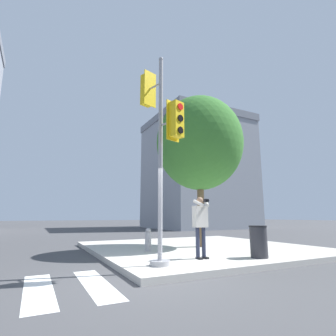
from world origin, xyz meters
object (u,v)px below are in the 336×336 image
Objects in this scene: fire_hydrant at (148,240)px; trash_bin at (259,241)px; street_tree at (199,143)px; traffic_signal_pole at (161,133)px; person_photographer at (201,221)px.

trash_bin is at bearing -50.75° from fire_hydrant.
traffic_signal_pole is at bearing -137.83° from street_tree.
traffic_signal_pole is 3.94m from fire_hydrant.
trash_bin reaches higher than fire_hydrant.
fire_hydrant is (-0.70, 2.14, -0.64)m from person_photographer.
traffic_signal_pole is 6.14× the size of trash_bin.
person_photographer is (1.46, 0.41, -2.26)m from traffic_signal_pole.
street_tree is 4.74m from trash_bin.
street_tree reaches higher than person_photographer.
street_tree is at bearing 88.32° from trash_bin.
traffic_signal_pole is 4.14m from trash_bin.
traffic_signal_pole is at bearing -106.61° from fire_hydrant.
street_tree reaches higher than traffic_signal_pole.
traffic_signal_pole is 2.72m from person_photographer.
street_tree is 8.00× the size of fire_hydrant.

